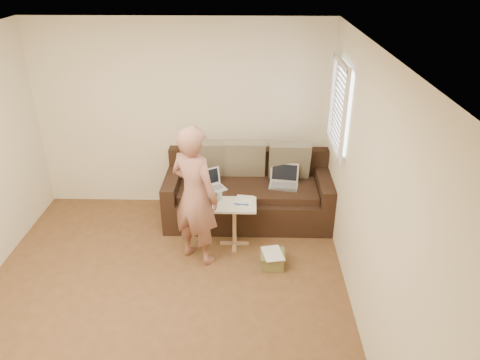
{
  "coord_description": "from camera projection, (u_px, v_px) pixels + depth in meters",
  "views": [
    {
      "loc": [
        0.93,
        -3.59,
        3.32
      ],
      "look_at": [
        0.8,
        1.4,
        0.78
      ],
      "focal_mm": 33.94,
      "sensor_mm": 36.0,
      "label": 1
    }
  ],
  "objects": [
    {
      "name": "side_table",
      "position": [
        234.0,
        224.0,
        5.6
      ],
      "size": [
        0.53,
        0.37,
        0.59
      ],
      "primitive_type": null,
      "color": "silver",
      "rests_on": "ground"
    },
    {
      "name": "pillow_left",
      "position": [
        204.0,
        158.0,
        6.16
      ],
      "size": [
        0.55,
        0.29,
        0.57
      ],
      "primitive_type": null,
      "rotation": [
        0.28,
        0.0,
        0.0
      ],
      "color": "#6F6451",
      "rests_on": "sofa"
    },
    {
      "name": "floor",
      "position": [
        160.0,
        306.0,
        4.72
      ],
      "size": [
        4.5,
        4.5,
        0.0
      ],
      "primitive_type": "plane",
      "color": "brown",
      "rests_on": "ground"
    },
    {
      "name": "pillow_right",
      "position": [
        289.0,
        160.0,
        6.1
      ],
      "size": [
        0.55,
        0.28,
        0.57
      ],
      "primitive_type": null,
      "rotation": [
        0.26,
        0.0,
        0.0
      ],
      "color": "#6F6451",
      "rests_on": "sofa"
    },
    {
      "name": "striped_box",
      "position": [
        272.0,
        259.0,
        5.3
      ],
      "size": [
        0.28,
        0.28,
        0.18
      ],
      "primitive_type": null,
      "color": "#BF5F1C",
      "rests_on": "ground"
    },
    {
      "name": "wall_right",
      "position": [
        369.0,
        200.0,
        4.09
      ],
      "size": [
        0.0,
        4.5,
        4.5
      ],
      "primitive_type": "plane",
      "rotation": [
        1.57,
        0.0,
        -1.57
      ],
      "color": "beige",
      "rests_on": "ground"
    },
    {
      "name": "person",
      "position": [
        195.0,
        196.0,
        5.1
      ],
      "size": [
        0.74,
        0.68,
        1.69
      ],
      "primitive_type": "imported",
      "rotation": [
        0.0,
        0.0,
        2.58
      ],
      "color": "#995653",
      "rests_on": "ground"
    },
    {
      "name": "drinking_glass",
      "position": [
        219.0,
        195.0,
        5.53
      ],
      "size": [
        0.07,
        0.07,
        0.12
      ],
      "primitive_type": null,
      "color": "silver",
      "rests_on": "side_table"
    },
    {
      "name": "paper_on_table",
      "position": [
        244.0,
        201.0,
        5.52
      ],
      "size": [
        0.25,
        0.33,
        0.0
      ],
      "primitive_type": null,
      "rotation": [
        0.0,
        0.0,
        -0.14
      ],
      "color": "white",
      "rests_on": "side_table"
    },
    {
      "name": "laptop_white",
      "position": [
        212.0,
        190.0,
        5.92
      ],
      "size": [
        0.42,
        0.39,
        0.25
      ],
      "primitive_type": null,
      "rotation": [
        0.0,
        0.0,
        0.55
      ],
      "color": "white",
      "rests_on": "sofa"
    },
    {
      "name": "laptop_silver",
      "position": [
        283.0,
        187.0,
        6.0
      ],
      "size": [
        0.41,
        0.32,
        0.25
      ],
      "primitive_type": null,
      "rotation": [
        0.0,
        0.0,
        -0.15
      ],
      "color": "#B7BABC",
      "rests_on": "sofa"
    },
    {
      "name": "pillow_mid",
      "position": [
        245.0,
        159.0,
        6.15
      ],
      "size": [
        0.55,
        0.27,
        0.57
      ],
      "primitive_type": null,
      "rotation": [
        0.24,
        0.0,
        0.0
      ],
      "color": "#767354",
      "rests_on": "sofa"
    },
    {
      "name": "scissors",
      "position": [
        241.0,
        205.0,
        5.43
      ],
      "size": [
        0.19,
        0.13,
        0.02
      ],
      "primitive_type": null,
      "rotation": [
        0.0,
        0.0,
        0.17
      ],
      "color": "silver",
      "rests_on": "side_table"
    },
    {
      "name": "wall_back",
      "position": [
        183.0,
        117.0,
        6.14
      ],
      "size": [
        4.0,
        0.0,
        4.0
      ],
      "primitive_type": "plane",
      "rotation": [
        1.57,
        0.0,
        0.0
      ],
      "color": "beige",
      "rests_on": "ground"
    },
    {
      "name": "sofa",
      "position": [
        248.0,
        191.0,
        6.09
      ],
      "size": [
        2.2,
        0.95,
        0.85
      ],
      "primitive_type": null,
      "color": "black",
      "rests_on": "ground"
    },
    {
      "name": "window_blinds",
      "position": [
        339.0,
        106.0,
        5.25
      ],
      "size": [
        0.12,
        0.88,
        1.08
      ],
      "primitive_type": null,
      "color": "white",
      "rests_on": "wall_right"
    },
    {
      "name": "ceiling",
      "position": [
        133.0,
        53.0,
        3.55
      ],
      "size": [
        4.5,
        4.5,
        0.0
      ],
      "primitive_type": "plane",
      "rotation": [
        3.14,
        0.0,
        0.0
      ],
      "color": "white",
      "rests_on": "wall_back"
    }
  ]
}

